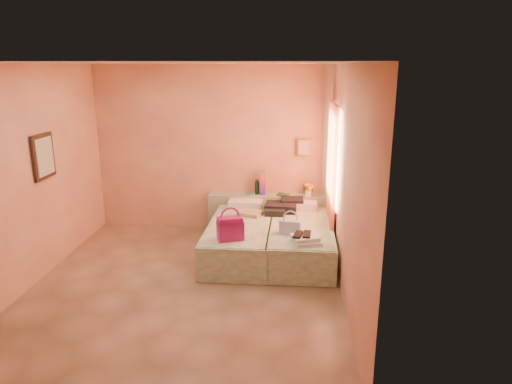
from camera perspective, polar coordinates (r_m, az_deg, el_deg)
ground at (r=6.18m, az=-8.63°, el=-11.32°), size 4.50×4.50×0.00m
room_walls at (r=6.11m, az=-6.26°, el=6.18°), size 4.02×4.51×2.81m
headboard_ledge at (r=7.86m, az=1.60°, el=-2.60°), size 2.05×0.30×0.65m
bed_left at (r=6.93m, az=-1.93°, el=-5.82°), size 0.94×2.02×0.50m
bed_right at (r=6.89m, az=5.57°, el=-6.00°), size 0.94×2.02×0.50m
water_bottle at (r=7.75m, az=0.12°, el=0.60°), size 0.08×0.08×0.25m
rainbow_box at (r=7.72m, az=0.80°, el=1.20°), size 0.11×0.11×0.42m
small_dish at (r=7.72m, az=-0.85°, el=-0.29°), size 0.14×0.14×0.03m
green_book at (r=7.73m, az=3.40°, el=-0.31°), size 0.21×0.19×0.03m
flower_vase at (r=7.71m, az=6.55°, el=0.47°), size 0.24×0.24×0.26m
magenta_handbag at (r=6.15m, az=-3.24°, el=-4.54°), size 0.39×0.30×0.33m
khaki_garment at (r=7.17m, az=-0.75°, el=-2.68°), size 0.42×0.37×0.06m
clothes_pile at (r=7.37m, az=3.49°, el=-1.79°), size 0.57×0.57×0.16m
blue_handbag at (r=6.41m, az=4.27°, el=-4.38°), size 0.31×0.17×0.19m
towel_stack at (r=6.08m, az=6.35°, el=-5.98°), size 0.42×0.38×0.10m
sandal_pair at (r=6.09m, az=5.83°, el=-5.31°), size 0.24×0.29×0.03m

